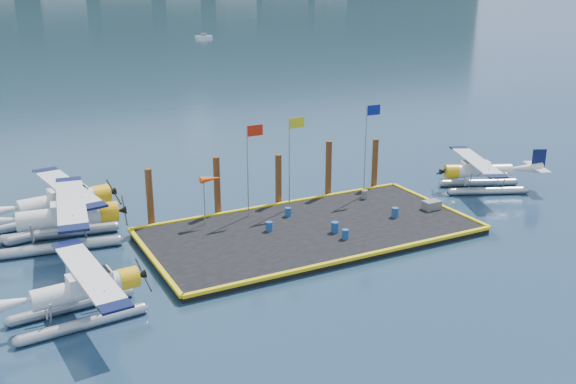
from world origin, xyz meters
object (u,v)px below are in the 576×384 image
drum_3 (335,227)px  piling_4 (375,165)px  seaplane_a (83,292)px  drum_5 (288,212)px  piling_0 (150,200)px  drum_4 (365,194)px  flagpole_blue (368,137)px  piling_3 (328,170)px  drum_0 (269,226)px  seaplane_d (480,173)px  flagpole_red (250,157)px  windsock (211,180)px  seaplane_b (65,220)px  crate (432,205)px  drum_2 (395,212)px  drum_1 (345,234)px  piling_1 (217,188)px  piling_2 (278,181)px  seaplane_c (62,204)px  flagpole_yellow (292,149)px

drum_3 → piling_4: 10.06m
seaplane_a → drum_5: seaplane_a is taller
drum_5 → piling_0: 8.85m
drum_4 → flagpole_blue: (0.47, 0.52, 3.98)m
seaplane_a → piling_3: bearing=112.0°
drum_0 → piling_3: piling_3 is taller
seaplane_d → flagpole_red: 18.25m
drum_0 → seaplane_a: bearing=-157.2°
windsock → flagpole_red: bearing=0.0°
drum_3 → piling_4: bearing=41.5°
seaplane_b → flagpole_blue: bearing=93.4°
drum_4 → piling_3: piling_3 is taller
crate → flagpole_blue: (-2.29, 4.44, 4.00)m
drum_4 → drum_2: bearing=-94.9°
drum_2 → drum_5: (-6.09, 3.36, -0.03)m
drum_0 → crate: bearing=-7.3°
drum_1 → piling_0: bearing=140.7°
seaplane_b → drum_1: bearing=70.0°
drum_4 → piling_4: (2.28, 2.12, 1.30)m
drum_3 → flagpole_red: bearing=123.5°
drum_1 → piling_1: bearing=122.8°
seaplane_d → drum_3: bearing=125.4°
seaplane_d → piling_2: bearing=100.3°
flagpole_blue → flagpole_red: bearing=180.0°
seaplane_a → piling_2: piling_2 is taller
drum_1 → piling_2: piling_2 is taller
piling_3 → piling_4: (4.00, 0.00, -0.15)m
seaplane_c → drum_5: bearing=57.8°
seaplane_a → piling_1: 14.22m
drum_3 → piling_1: size_ratio=0.16×
drum_0 → piling_2: bearing=57.1°
piling_2 → piling_4: piling_4 is taller
seaplane_c → seaplane_d: (28.96, -6.47, -0.20)m
seaplane_d → windsock: windsock is taller
drum_3 → piling_3: (3.48, 6.61, 1.42)m
seaplane_a → drum_3: 15.77m
drum_3 → flagpole_yellow: (-0.32, 5.01, 3.79)m
piling_3 → seaplane_b: bearing=-179.9°
seaplane_a → flagpole_red: bearing=118.5°
piling_0 → flagpole_red: bearing=-14.5°
drum_1 → seaplane_c: bearing=143.2°
drum_2 → drum_4: bearing=85.1°
seaplane_b → seaplane_d: 29.45m
flagpole_red → flagpole_yellow: size_ratio=0.97×
seaplane_c → piling_4: piling_4 is taller
flagpole_yellow → piling_4: size_ratio=1.55×
drum_5 → windsock: (-4.82, 1.19, 2.54)m
drum_2 → piling_0: piling_0 is taller
piling_1 → piling_0: bearing=180.0°
flagpole_yellow → piling_2: 3.07m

